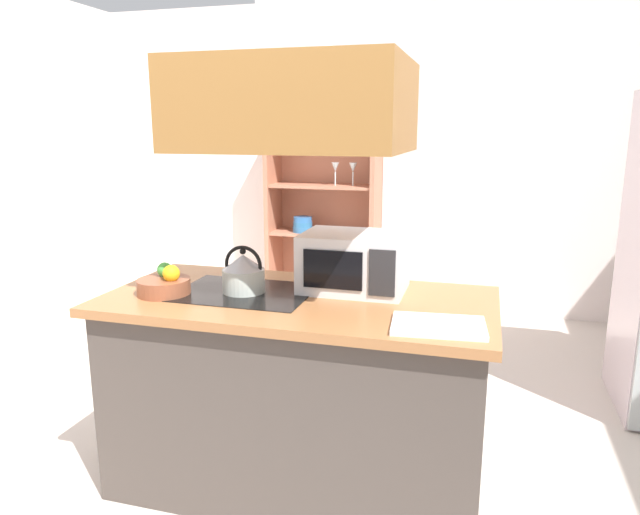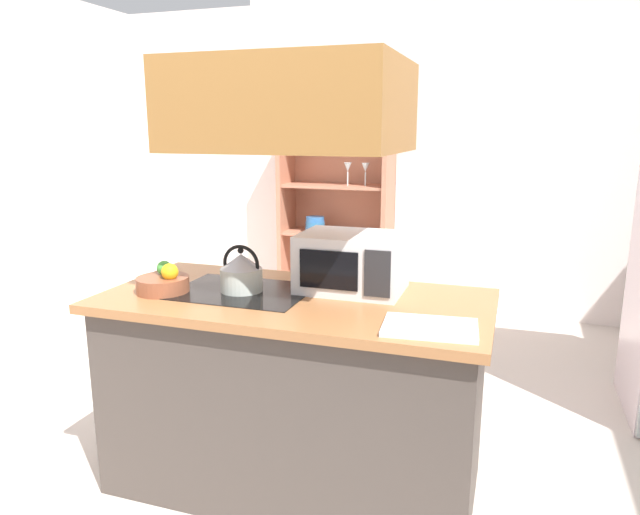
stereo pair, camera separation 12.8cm
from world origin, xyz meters
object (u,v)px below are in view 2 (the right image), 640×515
microwave (352,262)px  fruit_bowl (164,282)px  dish_cabinet (337,225)px  kettle (241,272)px  cutting_board (430,327)px

microwave → fruit_bowl: 0.85m
microwave → fruit_bowl: (-0.79, -0.30, -0.08)m
dish_cabinet → microwave: 2.68m
fruit_bowl → dish_cabinet: bearing=91.2°
dish_cabinet → fruit_bowl: size_ratio=7.37×
kettle → microwave: size_ratio=0.46×
cutting_board → fruit_bowl: (-1.20, 0.12, 0.04)m
dish_cabinet → fruit_bowl: (0.06, -2.83, 0.19)m
kettle → microwave: (0.46, 0.18, 0.04)m
dish_cabinet → microwave: size_ratio=3.72×
kettle → fruit_bowl: 0.35m
cutting_board → microwave: (-0.41, 0.42, 0.12)m
kettle → fruit_bowl: size_ratio=0.91×
kettle → dish_cabinet: bearing=98.1°
dish_cabinet → kettle: size_ratio=8.12×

